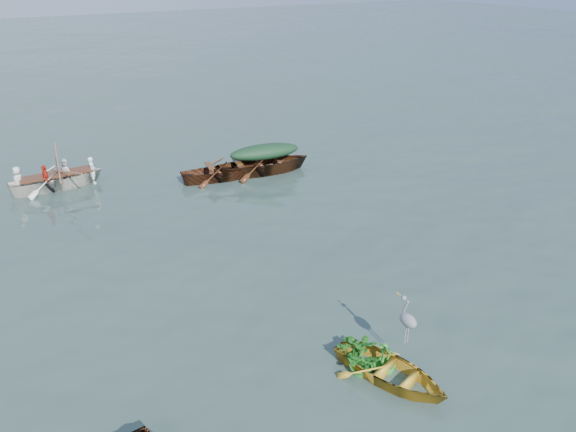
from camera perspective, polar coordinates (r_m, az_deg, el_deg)
name	(u,v)px	position (r m, az deg, el deg)	size (l,w,h in m)	color
ground	(319,254)	(14.14, 3.20, -3.86)	(140.00, 140.00, 0.00)	#354A44
yellow_dinghy	(390,380)	(10.46, 10.30, -16.04)	(1.18, 2.71, 0.70)	gold
green_tarp_boat	(265,173)	(19.45, -2.34, 4.39)	(1.40, 4.49, 1.05)	#472510
open_wooden_boat	(224,179)	(19.02, -6.48, 3.76)	(1.24, 3.98, 0.90)	#523014
rowed_boat	(59,188)	(19.58, -22.27, 2.63)	(1.22, 4.05, 0.95)	white
green_tarp_cover	(265,151)	(19.20, -2.38, 6.59)	(0.77, 2.47, 0.52)	#15341F
thwart_benches	(224,166)	(18.86, -6.55, 5.10)	(0.74, 1.99, 0.04)	#4A2C11
heron	(407,327)	(10.37, 12.04, -10.93)	(0.28, 0.40, 0.92)	gray
dinghy_weeds	(367,336)	(10.29, 8.01, -11.99)	(0.70, 0.90, 0.60)	#1A631A
rowers	(54,163)	(19.30, -22.67, 4.98)	(1.09, 2.84, 0.76)	white
oars	(56,174)	(19.41, -22.50, 4.01)	(2.60, 0.60, 0.06)	#985A39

